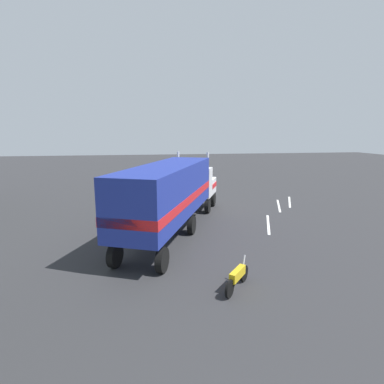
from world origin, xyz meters
The scene contains 7 objects.
ground_plane centered at (0.00, 0.00, 0.00)m, with size 120.00×120.00×0.00m, color #2D2D30.
lane_stripe_near centered at (-5.78, -3.50, 0.01)m, with size 4.40×0.16×0.01m, color silver.
lane_stripe_mid centered at (-1.03, -6.44, 0.01)m, with size 4.40×0.16×0.01m, color silver.
lane_stripe_far centered at (0.14, -7.97, 0.01)m, with size 4.40×0.16×0.01m, color silver.
semi_truck centered at (-6.32, 2.72, 2.52)m, with size 13.98×7.95×4.50m.
person_bystander centered at (-3.18, 4.07, 0.89)m, with size 0.43×0.48×1.63m.
motorcycle centered at (-13.58, 1.10, 0.48)m, with size 1.69×1.42×1.12m.
Camera 1 is at (-24.06, 4.60, 5.89)m, focal length 28.92 mm.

